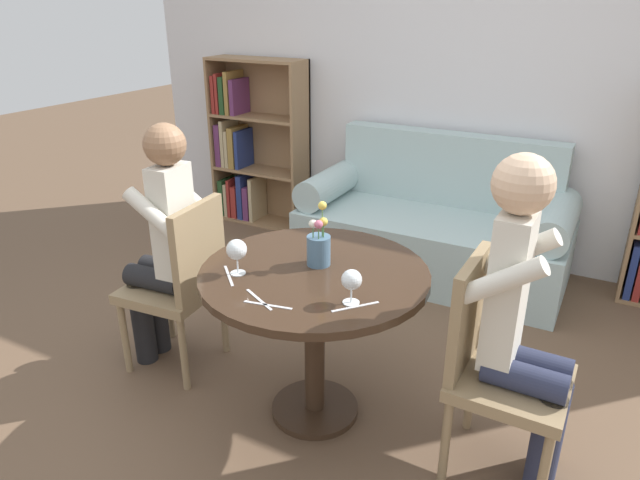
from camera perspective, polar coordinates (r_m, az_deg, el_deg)
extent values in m
plane|color=brown|center=(2.77, -0.51, -16.69)|extent=(16.00, 16.00, 0.00)
cube|color=silver|center=(4.13, 14.32, 16.57)|extent=(5.20, 0.05, 2.70)
cylinder|color=#382619|center=(2.38, -0.57, -3.46)|extent=(0.96, 0.96, 0.03)
cylinder|color=#382619|center=(2.55, -0.54, -10.47)|extent=(0.09, 0.09, 0.66)
cylinder|color=#382619|center=(2.76, -0.51, -16.45)|extent=(0.40, 0.40, 0.03)
cube|color=#A8C1C1|center=(3.97, 10.95, -0.50)|extent=(1.76, 0.80, 0.42)
cube|color=#A8C1C1|center=(4.11, 12.83, 6.98)|extent=(1.54, 0.16, 0.50)
cylinder|color=#A8C1C1|center=(4.13, 1.05, 5.60)|extent=(0.22, 0.72, 0.22)
cylinder|color=#A8C1C1|center=(3.73, 22.64, 1.79)|extent=(0.22, 0.72, 0.22)
cube|color=#93704C|center=(4.84, -5.24, 9.86)|extent=(0.81, 0.02, 1.34)
cube|color=#93704C|center=(4.96, -9.93, 9.94)|extent=(0.02, 0.28, 1.34)
cube|color=#93704C|center=(4.53, -1.93, 9.03)|extent=(0.02, 0.28, 1.34)
cube|color=#93704C|center=(4.93, -5.79, 2.05)|extent=(0.76, 0.28, 0.02)
cube|color=#93704C|center=(4.79, -6.00, 6.97)|extent=(0.76, 0.28, 0.02)
cube|color=#93704C|center=(4.69, -6.22, 12.14)|extent=(0.76, 0.28, 0.02)
cube|color=#93704C|center=(4.62, -6.47, 17.50)|extent=(0.76, 0.28, 0.02)
cube|color=#234723|center=(5.06, -9.15, 4.44)|extent=(0.05, 0.23, 0.31)
cube|color=tan|center=(5.04, -8.71, 4.22)|extent=(0.03, 0.23, 0.28)
cube|color=maroon|center=(5.01, -8.41, 4.40)|extent=(0.03, 0.23, 0.33)
cube|color=maroon|center=(4.99, -7.92, 4.02)|extent=(0.05, 0.23, 0.27)
cube|color=navy|center=(4.94, -7.36, 4.49)|extent=(0.05, 0.23, 0.38)
cube|color=#602D5B|center=(4.92, -6.76, 3.87)|extent=(0.05, 0.23, 0.29)
cube|color=tan|center=(4.88, -6.25, 4.24)|extent=(0.03, 0.23, 0.37)
cube|color=#602D5B|center=(4.93, -9.46, 9.48)|extent=(0.05, 0.23, 0.35)
cube|color=tan|center=(4.90, -9.02, 9.62)|extent=(0.03, 0.23, 0.38)
cube|color=tan|center=(4.89, -8.63, 9.13)|extent=(0.03, 0.23, 0.30)
cube|color=olive|center=(4.86, -8.18, 9.26)|extent=(0.05, 0.23, 0.33)
cube|color=navy|center=(4.83, -7.63, 9.06)|extent=(0.03, 0.23, 0.31)
cube|color=maroon|center=(4.86, -9.89, 14.25)|extent=(0.03, 0.23, 0.30)
cube|color=maroon|center=(4.84, -9.54, 14.34)|extent=(0.03, 0.23, 0.32)
cube|color=#234723|center=(4.81, -9.08, 14.18)|extent=(0.04, 0.23, 0.29)
cube|color=olive|center=(4.78, -8.59, 14.40)|extent=(0.04, 0.23, 0.34)
cube|color=#602D5B|center=(4.75, -8.06, 14.04)|extent=(0.04, 0.23, 0.28)
cube|color=#93704C|center=(3.95, 29.38, 3.91)|extent=(0.02, 0.28, 1.34)
cube|color=navy|center=(4.11, 28.75, -2.40)|extent=(0.04, 0.23, 0.36)
cylinder|color=#937A56|center=(3.29, -14.85, -6.31)|extent=(0.04, 0.04, 0.40)
cylinder|color=#937A56|center=(3.06, -18.93, -9.21)|extent=(0.04, 0.04, 0.40)
cylinder|color=#937A56|center=(3.10, -9.57, -7.74)|extent=(0.04, 0.04, 0.40)
cylinder|color=#937A56|center=(2.86, -13.47, -11.02)|extent=(0.04, 0.04, 0.40)
cube|color=#937A56|center=(2.96, -14.63, -4.78)|extent=(0.45, 0.45, 0.05)
cube|color=#937A56|center=(2.75, -12.00, -0.98)|extent=(0.07, 0.38, 0.45)
cylinder|color=#937A56|center=(2.34, 21.38, -21.20)|extent=(0.04, 0.04, 0.40)
cylinder|color=#937A56|center=(2.61, 22.71, -16.07)|extent=(0.04, 0.04, 0.40)
cylinder|color=#937A56|center=(2.37, 12.44, -19.10)|extent=(0.04, 0.04, 0.40)
cylinder|color=#937A56|center=(2.64, 14.87, -14.33)|extent=(0.04, 0.04, 0.40)
cube|color=#937A56|center=(2.35, 18.54, -13.38)|extent=(0.43, 0.43, 0.05)
cube|color=#937A56|center=(2.24, 14.59, -7.08)|extent=(0.05, 0.38, 0.45)
cylinder|color=black|center=(3.18, -16.03, -6.99)|extent=(0.11, 0.11, 0.45)
cylinder|color=black|center=(3.11, -17.30, -7.89)|extent=(0.11, 0.11, 0.45)
cylinder|color=black|center=(2.99, -14.96, -2.92)|extent=(0.31, 0.13, 0.11)
cylinder|color=black|center=(2.92, -16.27, -3.77)|extent=(0.31, 0.13, 0.11)
cube|color=silver|center=(2.78, -14.46, 1.58)|extent=(0.14, 0.21, 0.57)
cylinder|color=silver|center=(2.84, -13.01, 4.27)|extent=(0.29, 0.09, 0.23)
cylinder|color=silver|center=(2.65, -16.41, 2.48)|extent=(0.29, 0.09, 0.23)
sphere|color=#936B4C|center=(2.66, -15.27, 9.21)|extent=(0.19, 0.19, 0.19)
cylinder|color=#282D47|center=(2.41, 21.52, -18.77)|extent=(0.11, 0.11, 0.45)
cylinder|color=#282D47|center=(2.50, 21.94, -17.20)|extent=(0.11, 0.11, 0.45)
cylinder|color=#282D47|center=(2.25, 19.75, -12.90)|extent=(0.30, 0.12, 0.11)
cylinder|color=#282D47|center=(2.34, 20.27, -11.45)|extent=(0.30, 0.12, 0.11)
cube|color=silver|center=(2.16, 18.24, -4.91)|extent=(0.12, 0.20, 0.59)
cylinder|color=silver|center=(1.99, 17.78, -3.92)|extent=(0.29, 0.07, 0.23)
cylinder|color=silver|center=(2.24, 19.31, -1.12)|extent=(0.29, 0.07, 0.23)
sphere|color=beige|center=(2.01, 19.66, 5.29)|extent=(0.21, 0.21, 0.21)
cylinder|color=white|center=(2.37, -8.20, -3.29)|extent=(0.06, 0.06, 0.00)
cylinder|color=white|center=(2.36, -8.25, -2.48)|extent=(0.01, 0.01, 0.07)
sphere|color=white|center=(2.33, -8.34, -0.95)|extent=(0.08, 0.08, 0.08)
sphere|color=#E58E75|center=(2.33, -8.33, -1.18)|extent=(0.06, 0.06, 0.06)
cylinder|color=white|center=(2.13, 3.12, -6.25)|extent=(0.06, 0.06, 0.00)
cylinder|color=white|center=(2.12, 3.14, -5.48)|extent=(0.01, 0.01, 0.06)
sphere|color=white|center=(2.09, 3.18, -3.98)|extent=(0.08, 0.08, 0.08)
sphere|color=#E58E75|center=(2.09, 3.17, -4.22)|extent=(0.06, 0.06, 0.06)
cylinder|color=slate|center=(2.40, -0.14, -1.06)|extent=(0.10, 0.10, 0.13)
cylinder|color=#4C7A42|center=(2.35, -0.70, 0.93)|extent=(0.00, 0.01, 0.06)
sphere|color=silver|center=(2.34, -0.70, 1.63)|extent=(0.04, 0.04, 0.04)
cylinder|color=#4C7A42|center=(2.34, -0.13, 0.83)|extent=(0.01, 0.01, 0.06)
sphere|color=#D16684|center=(2.32, -0.13, 1.57)|extent=(0.04, 0.04, 0.04)
cylinder|color=#4C7A42|center=(2.35, 0.28, 1.89)|extent=(0.01, 0.01, 0.14)
sphere|color=#EACC4C|center=(2.32, 0.28, 3.46)|extent=(0.04, 0.04, 0.04)
cylinder|color=#4C7A42|center=(2.35, 0.35, 1.06)|extent=(0.01, 0.01, 0.07)
sphere|color=#EACC4C|center=(2.34, 0.35, 1.85)|extent=(0.04, 0.04, 0.04)
cube|color=silver|center=(2.36, -9.11, -3.55)|extent=(0.14, 0.14, 0.00)
cube|color=silver|center=(2.12, -5.24, -6.50)|extent=(0.19, 0.05, 0.00)
cube|color=silver|center=(2.11, 3.57, -6.68)|extent=(0.13, 0.15, 0.00)
cube|color=silver|center=(2.16, -6.12, -5.93)|extent=(0.17, 0.10, 0.00)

